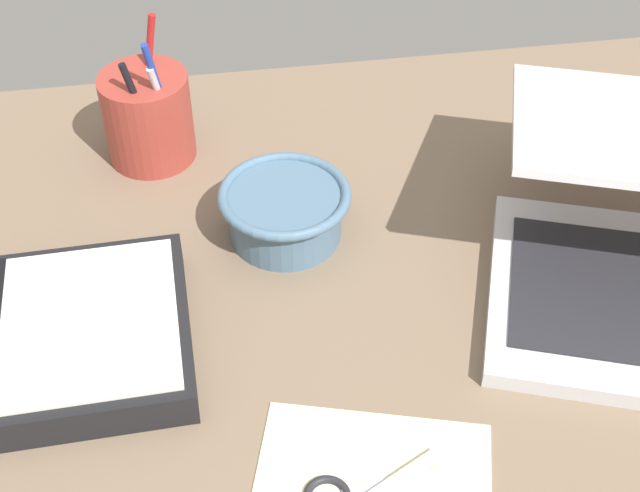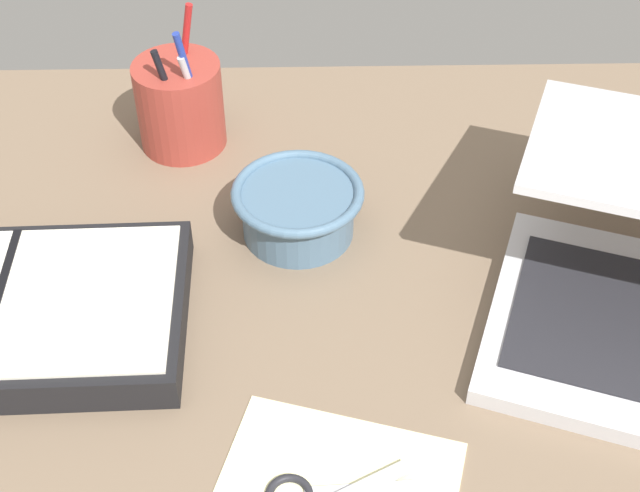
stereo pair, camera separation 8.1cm
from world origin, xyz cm
name	(u,v)px [view 2 (the right image)]	position (x,y,z in cm)	size (l,w,h in cm)	color
desk_top	(352,370)	(0.00, 0.00, 1.00)	(140.00, 100.00, 2.00)	#75604C
bowl	(298,208)	(-4.83, 17.81, 5.24)	(13.58, 13.58, 5.85)	slate
pen_cup	(180,104)	(-18.16, 33.82, 7.26)	(9.91, 9.91, 16.48)	#9E382D
planner	(3,313)	(-32.23, 4.97, 3.91)	(34.25, 21.36, 4.01)	black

